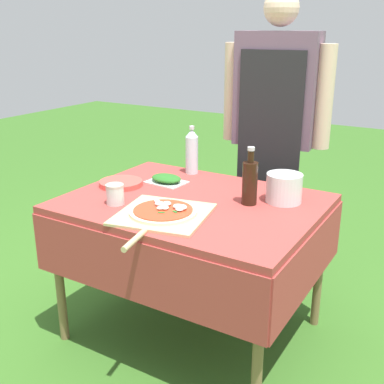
{
  "coord_description": "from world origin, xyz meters",
  "views": [
    {
      "loc": [
        1.11,
        -1.85,
        1.51
      ],
      "look_at": [
        -0.0,
        0.0,
        0.77
      ],
      "focal_mm": 45.0,
      "sensor_mm": 36.0,
      "label": 1
    }
  ],
  "objects_px": {
    "person_cook": "(275,118)",
    "herb_container": "(166,179)",
    "water_bottle": "(192,151)",
    "oil_bottle": "(250,182)",
    "sauce_jar": "(115,195)",
    "pizza_on_peel": "(163,213)",
    "mixing_tub": "(284,188)",
    "prep_table": "(193,216)",
    "plate_stack": "(121,183)"
  },
  "relations": [
    {
      "from": "mixing_tub",
      "to": "water_bottle",
      "type": "bearing_deg",
      "value": 163.69
    },
    {
      "from": "oil_bottle",
      "to": "mixing_tub",
      "type": "distance_m",
      "value": 0.17
    },
    {
      "from": "oil_bottle",
      "to": "person_cook",
      "type": "bearing_deg",
      "value": 103.27
    },
    {
      "from": "water_bottle",
      "to": "mixing_tub",
      "type": "bearing_deg",
      "value": -16.31
    },
    {
      "from": "prep_table",
      "to": "oil_bottle",
      "type": "relative_size",
      "value": 4.39
    },
    {
      "from": "prep_table",
      "to": "oil_bottle",
      "type": "bearing_deg",
      "value": 20.07
    },
    {
      "from": "sauce_jar",
      "to": "plate_stack",
      "type": "bearing_deg",
      "value": 123.46
    },
    {
      "from": "pizza_on_peel",
      "to": "oil_bottle",
      "type": "bearing_deg",
      "value": 40.9
    },
    {
      "from": "pizza_on_peel",
      "to": "sauce_jar",
      "type": "bearing_deg",
      "value": 165.78
    },
    {
      "from": "mixing_tub",
      "to": "plate_stack",
      "type": "bearing_deg",
      "value": -166.18
    },
    {
      "from": "oil_bottle",
      "to": "water_bottle",
      "type": "bearing_deg",
      "value": 149.19
    },
    {
      "from": "water_bottle",
      "to": "pizza_on_peel",
      "type": "bearing_deg",
      "value": -69.94
    },
    {
      "from": "water_bottle",
      "to": "mixing_tub",
      "type": "xyz_separation_m",
      "value": [
        0.61,
        -0.18,
        -0.06
      ]
    },
    {
      "from": "oil_bottle",
      "to": "water_bottle",
      "type": "xyz_separation_m",
      "value": [
        -0.48,
        0.29,
        0.02
      ]
    },
    {
      "from": "oil_bottle",
      "to": "sauce_jar",
      "type": "xyz_separation_m",
      "value": [
        -0.53,
        -0.32,
        -0.07
      ]
    },
    {
      "from": "pizza_on_peel",
      "to": "mixing_tub",
      "type": "distance_m",
      "value": 0.59
    },
    {
      "from": "oil_bottle",
      "to": "water_bottle",
      "type": "relative_size",
      "value": 1.01
    },
    {
      "from": "person_cook",
      "to": "herb_container",
      "type": "bearing_deg",
      "value": 56.34
    },
    {
      "from": "oil_bottle",
      "to": "pizza_on_peel",
      "type": "bearing_deg",
      "value": -127.55
    },
    {
      "from": "pizza_on_peel",
      "to": "person_cook",
      "type": "bearing_deg",
      "value": 73.28
    },
    {
      "from": "water_bottle",
      "to": "plate_stack",
      "type": "height_order",
      "value": "water_bottle"
    },
    {
      "from": "person_cook",
      "to": "water_bottle",
      "type": "relative_size",
      "value": 6.34
    },
    {
      "from": "oil_bottle",
      "to": "sauce_jar",
      "type": "bearing_deg",
      "value": -148.88
    },
    {
      "from": "mixing_tub",
      "to": "pizza_on_peel",
      "type": "bearing_deg",
      "value": -130.77
    },
    {
      "from": "prep_table",
      "to": "water_bottle",
      "type": "relative_size",
      "value": 4.44
    },
    {
      "from": "prep_table",
      "to": "person_cook",
      "type": "xyz_separation_m",
      "value": [
        0.09,
        0.79,
        0.36
      ]
    },
    {
      "from": "sauce_jar",
      "to": "water_bottle",
      "type": "bearing_deg",
      "value": 85.51
    },
    {
      "from": "pizza_on_peel",
      "to": "herb_container",
      "type": "height_order",
      "value": "pizza_on_peel"
    },
    {
      "from": "oil_bottle",
      "to": "sauce_jar",
      "type": "height_order",
      "value": "oil_bottle"
    },
    {
      "from": "oil_bottle",
      "to": "sauce_jar",
      "type": "relative_size",
      "value": 2.86
    },
    {
      "from": "person_cook",
      "to": "herb_container",
      "type": "height_order",
      "value": "person_cook"
    },
    {
      "from": "prep_table",
      "to": "sauce_jar",
      "type": "height_order",
      "value": "sauce_jar"
    },
    {
      "from": "water_bottle",
      "to": "plate_stack",
      "type": "bearing_deg",
      "value": -117.99
    },
    {
      "from": "prep_table",
      "to": "sauce_jar",
      "type": "bearing_deg",
      "value": -140.77
    },
    {
      "from": "herb_container",
      "to": "oil_bottle",
      "type": "bearing_deg",
      "value": -7.57
    },
    {
      "from": "pizza_on_peel",
      "to": "sauce_jar",
      "type": "distance_m",
      "value": 0.28
    },
    {
      "from": "herb_container",
      "to": "prep_table",
      "type": "bearing_deg",
      "value": -31.77
    },
    {
      "from": "herb_container",
      "to": "plate_stack",
      "type": "relative_size",
      "value": 0.93
    },
    {
      "from": "oil_bottle",
      "to": "mixing_tub",
      "type": "bearing_deg",
      "value": 41.12
    },
    {
      "from": "mixing_tub",
      "to": "plate_stack",
      "type": "height_order",
      "value": "mixing_tub"
    },
    {
      "from": "prep_table",
      "to": "plate_stack",
      "type": "height_order",
      "value": "plate_stack"
    },
    {
      "from": "person_cook",
      "to": "pizza_on_peel",
      "type": "relative_size",
      "value": 2.86
    },
    {
      "from": "person_cook",
      "to": "mixing_tub",
      "type": "height_order",
      "value": "person_cook"
    },
    {
      "from": "plate_stack",
      "to": "water_bottle",
      "type": "bearing_deg",
      "value": 62.01
    },
    {
      "from": "person_cook",
      "to": "sauce_jar",
      "type": "relative_size",
      "value": 17.94
    },
    {
      "from": "water_bottle",
      "to": "sauce_jar",
      "type": "bearing_deg",
      "value": -94.49
    },
    {
      "from": "oil_bottle",
      "to": "mixing_tub",
      "type": "relative_size",
      "value": 1.61
    },
    {
      "from": "herb_container",
      "to": "mixing_tub",
      "type": "bearing_deg",
      "value": 3.84
    },
    {
      "from": "oil_bottle",
      "to": "water_bottle",
      "type": "distance_m",
      "value": 0.56
    },
    {
      "from": "pizza_on_peel",
      "to": "mixing_tub",
      "type": "height_order",
      "value": "mixing_tub"
    }
  ]
}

